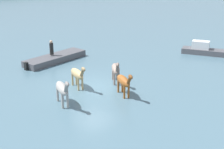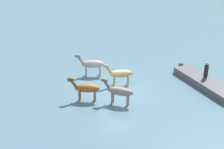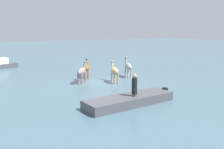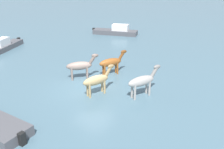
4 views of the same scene
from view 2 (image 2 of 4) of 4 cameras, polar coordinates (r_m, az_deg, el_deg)
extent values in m
plane|color=#476675|center=(22.12, 0.99, -3.20)|extent=(200.65, 200.65, 0.00)
ellipsoid|color=gray|center=(20.17, 1.56, -3.16)|extent=(1.50, 1.71, 0.59)
cylinder|color=gray|center=(20.42, 0.00, -4.32)|extent=(0.13, 0.13, 0.98)
cylinder|color=gray|center=(20.66, 0.24, -3.93)|extent=(0.13, 0.13, 0.98)
cylinder|color=gray|center=(20.17, 2.88, -4.77)|extent=(0.13, 0.13, 0.98)
cylinder|color=gray|center=(20.41, 3.08, -4.38)|extent=(0.13, 0.13, 0.98)
cylinder|color=#63544C|center=(20.22, -0.98, -1.82)|extent=(0.49, 0.55, 0.65)
ellipsoid|color=#63544C|center=(20.15, -1.49, -1.07)|extent=(0.46, 0.51, 0.26)
ellipsoid|color=brown|center=(20.65, -4.68, -2.57)|extent=(1.17, 1.78, 0.58)
cylinder|color=brown|center=(20.84, -6.09, -3.85)|extent=(0.13, 0.13, 0.95)
cylinder|color=brown|center=(21.08, -5.97, -3.47)|extent=(0.13, 0.13, 0.95)
cylinder|color=brown|center=(20.70, -3.27, -3.95)|extent=(0.13, 0.13, 0.95)
cylinder|color=brown|center=(20.94, -3.18, -3.57)|extent=(0.13, 0.13, 0.95)
cylinder|color=brown|center=(20.62, -7.23, -1.56)|extent=(0.40, 0.56, 0.63)
ellipsoid|color=brown|center=(20.53, -7.77, -0.91)|extent=(0.37, 0.51, 0.25)
ellipsoid|color=tan|center=(22.58, 1.71, 0.19)|extent=(0.99, 1.81, 0.59)
cylinder|color=tan|center=(22.62, 0.41, -1.10)|extent=(0.13, 0.13, 0.96)
cylinder|color=tan|center=(22.87, 0.36, -0.78)|extent=(0.13, 0.13, 0.96)
cylinder|color=tan|center=(22.72, 3.04, -1.01)|extent=(0.13, 0.13, 0.96)
cylinder|color=tan|center=(22.97, 2.95, -0.69)|extent=(0.13, 0.13, 0.96)
cylinder|color=olive|center=(22.34, -0.63, 0.99)|extent=(0.34, 0.57, 0.64)
ellipsoid|color=olive|center=(22.23, -1.11, 1.59)|extent=(0.33, 0.51, 0.26)
ellipsoid|color=#9E9993|center=(24.04, -3.59, 1.97)|extent=(1.14, 1.90, 0.61)
cylinder|color=#9E9993|center=(24.16, -4.87, 0.73)|extent=(0.13, 0.13, 1.01)
cylinder|color=#9E9993|center=(24.43, -4.82, 1.03)|extent=(0.13, 0.13, 1.01)
cylinder|color=#9E9993|center=(24.09, -2.28, 0.73)|extent=(0.13, 0.13, 1.01)
cylinder|color=#9E9993|center=(24.36, -2.25, 1.03)|extent=(0.13, 0.13, 1.01)
cylinder|color=slate|center=(23.96, -5.93, 2.83)|extent=(0.39, 0.60, 0.67)
ellipsoid|color=slate|center=(23.87, -6.42, 3.43)|extent=(0.37, 0.54, 0.27)
cube|color=#4C4C51|center=(23.88, 16.87, -1.57)|extent=(5.70, 2.13, 0.67)
cube|color=black|center=(25.76, 12.65, 1.23)|extent=(0.27, 0.30, 0.72)
cylinder|color=black|center=(23.72, 17.13, 0.65)|extent=(0.32, 0.32, 0.95)
sphere|color=tan|center=(23.48, 17.32, 1.96)|extent=(0.24, 0.24, 0.24)
camera|label=1|loc=(32.17, -36.96, 16.32)|focal=52.05mm
camera|label=3|loc=(27.31, 47.28, 3.38)|focal=38.59mm
camera|label=4|loc=(33.26, 12.61, 19.11)|focal=39.70mm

